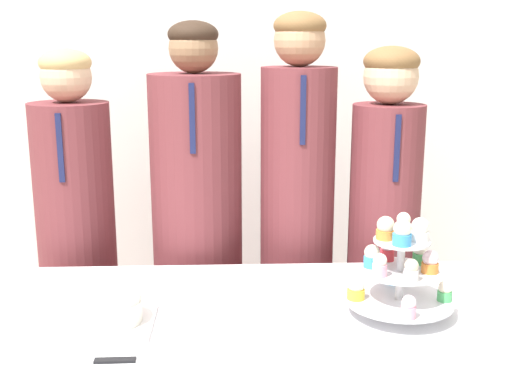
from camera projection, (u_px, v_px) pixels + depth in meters
The scene contains 8 objects.
wall_back at pixel (242, 62), 2.76m from camera, with size 9.00×0.06×2.70m.
round_cake at pixel (111, 308), 1.61m from camera, with size 0.21×0.21×0.10m.
cake_knife at pixel (140, 360), 1.43m from camera, with size 0.31×0.02×0.01m.
cupcake_stand at pixel (399, 267), 1.65m from camera, with size 0.28×0.28×0.27m.
student_0 at pixel (79, 264), 2.25m from camera, with size 0.27×0.27×1.42m.
student_1 at pixel (198, 255), 2.26m from camera, with size 0.31×0.32×1.51m.
student_2 at pixel (297, 244), 2.27m from camera, with size 0.26×0.26×1.54m.
student_3 at pixel (382, 254), 2.29m from camera, with size 0.25×0.25×1.43m.
Camera 1 is at (-0.06, -1.21, 1.45)m, focal length 45.00 mm.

